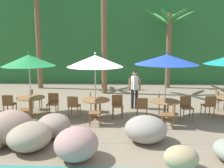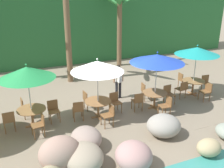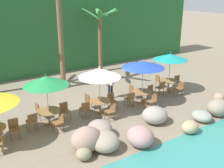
{
  "view_description": "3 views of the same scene",
  "coord_description": "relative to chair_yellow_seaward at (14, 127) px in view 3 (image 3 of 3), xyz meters",
  "views": [
    {
      "loc": [
        0.83,
        -9.54,
        2.97
      ],
      "look_at": [
        0.46,
        0.36,
        1.26
      ],
      "focal_mm": 40.32,
      "sensor_mm": 36.0,
      "label": 1
    },
    {
      "loc": [
        -3.4,
        -9.35,
        5.15
      ],
      "look_at": [
        0.74,
        0.46,
        1.12
      ],
      "focal_mm": 41.64,
      "sensor_mm": 36.0,
      "label": 2
    },
    {
      "loc": [
        -6.44,
        -11.02,
        6.05
      ],
      "look_at": [
        0.75,
        0.09,
        1.38
      ],
      "focal_mm": 42.88,
      "sensor_mm": 36.0,
      "label": 3
    }
  ],
  "objects": [
    {
      "name": "chair_teal_inland",
      "position": [
        9.49,
        1.36,
        0.0
      ],
      "size": [
        0.46,
        0.45,
        0.87
      ],
      "color": "brown",
      "rests_on": "ground"
    },
    {
      "name": "umbrella_blue",
      "position": [
        6.92,
        -0.09,
        1.78
      ],
      "size": [
        2.33,
        2.33,
        2.59
      ],
      "color": "silver",
      "rests_on": "ground"
    },
    {
      "name": "chair_teal_seaward",
      "position": [
        10.37,
        0.53,
        0.0
      ],
      "size": [
        0.45,
        0.46,
        0.87
      ],
      "color": "brown",
      "rests_on": "ground"
    },
    {
      "name": "chair_green_right",
      "position": [
        1.86,
        -0.51,
        0.0
      ],
      "size": [
        0.47,
        0.46,
        0.87
      ],
      "color": "brown",
      "rests_on": "ground"
    },
    {
      "name": "chair_green_seaward",
      "position": [
        2.52,
        0.44,
        0.0
      ],
      "size": [
        0.43,
        0.44,
        0.87
      ],
      "color": "brown",
      "rests_on": "ground"
    },
    {
      "name": "chair_green_left",
      "position": [
        0.83,
        0.2,
        0.0
      ],
      "size": [
        0.44,
        0.45,
        0.87
      ],
      "color": "brown",
      "rests_on": "ground"
    },
    {
      "name": "dining_table_blue",
      "position": [
        6.92,
        -0.09,
        0.1
      ],
      "size": [
        1.1,
        1.1,
        0.74
      ],
      "color": "olive",
      "rests_on": "ground"
    },
    {
      "name": "ground_plane",
      "position": [
        4.45,
        0.23,
        -0.51
      ],
      "size": [
        120.0,
        120.0,
        0.0
      ],
      "primitive_type": "plane",
      "color": "gray"
    },
    {
      "name": "chair_blue_left",
      "position": [
        6.06,
        -0.11,
        0.0
      ],
      "size": [
        0.46,
        0.46,
        0.87
      ],
      "color": "brown",
      "rests_on": "ground"
    },
    {
      "name": "chair_blue_seaward",
      "position": [
        7.76,
        0.07,
        0.0
      ],
      "size": [
        0.45,
        0.46,
        0.87
      ],
      "color": "brown",
      "rests_on": "ground"
    },
    {
      "name": "umbrella_green",
      "position": [
        1.68,
        0.33,
        1.7
      ],
      "size": [
        2.07,
        2.07,
        2.54
      ],
      "color": "silver",
      "rests_on": "ground"
    },
    {
      "name": "chair_white_left",
      "position": [
        3.44,
        0.06,
        0.0
      ],
      "size": [
        0.47,
        0.47,
        0.87
      ],
      "color": "brown",
      "rests_on": "ground"
    },
    {
      "name": "umbrella_teal",
      "position": [
        9.52,
        0.5,
        1.73
      ],
      "size": [
        2.11,
        2.11,
        2.54
      ],
      "color": "silver",
      "rests_on": "ground"
    },
    {
      "name": "chair_yellow_seaward",
      "position": [
        0.0,
        0.0,
        0.0
      ],
      "size": [
        0.45,
        0.46,
        0.87
      ],
      "color": "brown",
      "rests_on": "ground"
    },
    {
      "name": "chair_teal_left",
      "position": [
        8.69,
        0.3,
        0.0
      ],
      "size": [
        0.47,
        0.48,
        0.87
      ],
      "color": "brown",
      "rests_on": "ground"
    },
    {
      "name": "chair_green_inland",
      "position": [
        1.51,
        1.17,
        0.0
      ],
      "size": [
        0.47,
        0.46,
        0.87
      ],
      "color": "brown",
      "rests_on": "ground"
    },
    {
      "name": "chair_white_right",
      "position": [
        4.44,
        -0.79,
        0.0
      ],
      "size": [
        0.45,
        0.45,
        0.87
      ],
      "color": "brown",
      "rests_on": "ground"
    },
    {
      "name": "foliage_backdrop",
      "position": [
        4.45,
        9.23,
        2.49
      ],
      "size": [
        28.0,
        2.4,
        6.0
      ],
      "color": "#286633",
      "rests_on": "ground"
    },
    {
      "name": "dining_table_green",
      "position": [
        1.68,
        0.33,
        0.1
      ],
      "size": [
        1.1,
        1.1,
        0.74
      ],
      "color": "olive",
      "rests_on": "ground"
    },
    {
      "name": "chair_white_seaward",
      "position": [
        5.13,
        0.23,
        0.0
      ],
      "size": [
        0.46,
        0.47,
        0.87
      ],
      "color": "brown",
      "rests_on": "ground"
    },
    {
      "name": "chair_blue_inland",
      "position": [
        6.92,
        0.76,
        0.0
      ],
      "size": [
        0.47,
        0.46,
        0.87
      ],
      "color": "brown",
      "rests_on": "ground"
    },
    {
      "name": "chair_white_inland",
      "position": [
        4.1,
        0.89,
        0.0
      ],
      "size": [
        0.48,
        0.47,
        0.87
      ],
      "color": "brown",
      "rests_on": "ground"
    },
    {
      "name": "palm_tree_third",
      "position": [
        8.21,
        6.63,
        2.78
      ],
      "size": [
        3.02,
        2.98,
        4.82
      ],
      "color": "brown",
      "rests_on": "ground"
    },
    {
      "name": "terrace_deck",
      "position": [
        4.45,
        0.23,
        -0.51
      ],
      "size": [
        18.0,
        5.2,
        0.01
      ],
      "color": "gray",
      "rests_on": "ground"
    },
    {
      "name": "palm_tree_second",
      "position": [
        4.32,
        4.78,
        3.74
      ],
      "size": [
        3.33,
        3.42,
        6.5
      ],
      "color": "brown",
      "rests_on": "ground"
    },
    {
      "name": "dining_table_teal",
      "position": [
        9.52,
        0.5,
        0.1
      ],
      "size": [
        1.1,
        1.1,
        0.74
      ],
      "color": "olive",
      "rests_on": "ground"
    },
    {
      "name": "chair_blue_right",
      "position": [
        6.97,
        -0.95,
        0.0
      ],
      "size": [
        0.45,
        0.44,
        0.87
      ],
      "color": "brown",
      "rests_on": "ground"
    },
    {
      "name": "chair_teal_right",
      "position": [
        9.61,
        -0.35,
        0.0
      ],
      "size": [
        0.43,
        0.42,
        0.87
      ],
      "color": "brown",
      "rests_on": "ground"
    },
    {
      "name": "dining_table_white",
      "position": [
        4.29,
        0.05,
        0.1
      ],
      "size": [
        1.1,
        1.1,
        0.74
      ],
      "color": "olive",
      "rests_on": "ground"
    },
    {
      "name": "rock_seawall",
      "position": [
        4.48,
        -2.72,
        -0.12
      ],
      "size": [
        14.01,
        3.08,
        1.02
      ],
      "color": "gray",
      "rests_on": "ground"
    },
    {
      "name": "waiter_in_white",
      "position": [
        5.86,
        1.52,
        0.47
      ],
      "size": [
        0.52,
        0.39,
        1.7
      ],
      "color": "#232328",
      "rests_on": "ground"
    },
    {
      "name": "umbrella_white",
      "position": [
        4.29,
        0.05,
        1.7
      ],
      "size": [
        2.11,
        2.11,
        2.55
      ],
      "color": "silver",
      "rests_on": "ground"
    }
  ]
}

